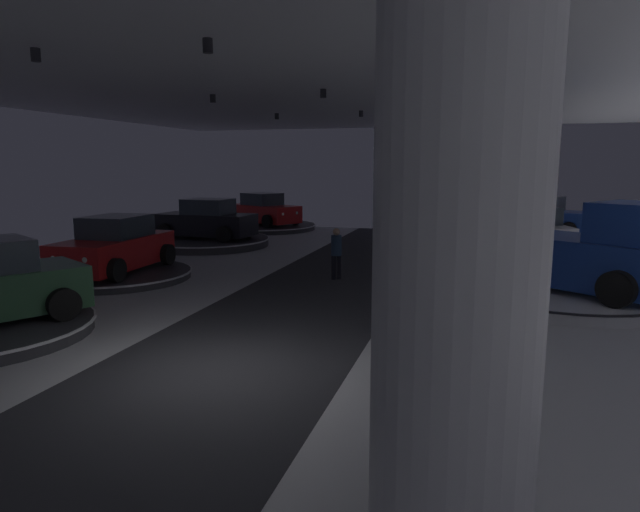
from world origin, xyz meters
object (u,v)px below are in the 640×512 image
Objects in this scene: visitor_walking_near at (336,250)px; display_car_mid_left at (115,247)px; column_right at (459,251)px; display_platform_deep_right at (541,236)px; display_platform_mid_left at (116,275)px; display_car_far_right at (530,230)px; display_platform_far_left at (206,242)px; display_car_deep_left at (264,210)px; display_car_deep_right at (542,217)px; display_platform_far_right at (528,254)px; pickup_truck_mid_right at (576,253)px; display_platform_deep_left at (264,226)px; display_platform_mid_right at (561,292)px; display_car_far_left at (206,221)px.

display_car_mid_left is at bearing -164.80° from visitor_walking_near.
column_right is 1.09× the size of display_platform_deep_right.
display_platform_mid_left is at bearing -87.45° from display_car_mid_left.
display_platform_far_left is (-13.27, -0.53, -0.86)m from display_car_far_right.
display_car_deep_left reaches higher than display_platform_deep_right.
display_car_deep_right reaches higher than display_car_deep_left.
visitor_walking_near is (-3.99, 11.33, -1.84)m from column_right.
display_platform_far_right is 6.92m from pickup_truck_mid_right.
display_car_deep_right is (-0.03, 0.01, 0.92)m from display_platform_deep_right.
visitor_walking_near is (6.57, 1.82, 0.77)m from display_platform_mid_left.
pickup_truck_mid_right is (13.84, -6.25, 1.06)m from display_platform_far_left.
display_platform_far_right is 0.88× the size of display_platform_far_left.
display_platform_far_left is at bearing -90.57° from display_platform_deep_left.
display_car_deep_right is 0.80× the size of display_platform_mid_right.
visitor_walking_near is (6.58, 1.79, -0.10)m from display_car_mid_left.
display_car_deep_right is 1.00× the size of display_car_deep_left.
column_right is at bearing -56.15° from display_car_far_left.
column_right reaches higher than display_platform_mid_right.
display_platform_deep_left is (0.07, 6.63, -0.04)m from display_platform_far_left.
column_right is 17.57m from display_platform_far_right.
display_platform_deep_right is 1.10× the size of display_car_deep_right.
column_right is 25.94m from display_car_deep_left.
display_car_far_right is at bearing -100.15° from display_platform_deep_right.
display_platform_mid_left is 7.28m from display_car_far_left.
visitor_walking_near is (-6.02, -5.93, 0.74)m from display_platform_far_right.
display_car_deep_left is (-13.22, 6.08, 0.88)m from display_platform_far_right.
display_car_deep_right is 5.67m from display_car_far_right.
column_right is at bearing -42.01° from display_platform_mid_left.
pickup_truck_mid_right is (-0.40, -12.37, 0.15)m from display_car_deep_right.
display_platform_deep_left is at bearing 155.22° from display_car_far_right.
display_platform_mid_right reaches higher than display_platform_mid_left.
display_car_deep_right is 0.80× the size of display_platform_deep_left.
visitor_walking_near reaches higher than display_platform_deep_right.
display_car_deep_left is at bearing 177.91° from display_car_deep_right.
column_right reaches higher than display_platform_far_right.
display_car_deep_left is at bearing 92.62° from display_platform_mid_left.
display_platform_mid_right is at bearing -24.08° from display_platform_far_left.
display_platform_far_right is 14.52m from display_platform_deep_left.
column_right reaches higher than display_car_deep_right.
display_platform_far_right is 0.86× the size of display_platform_deep_left.
display_car_deep_right is at bearing 23.31° from display_car_far_left.
pickup_truck_mid_right reaches higher than display_car_mid_left.
display_platform_far_right is at bearing 2.43° from display_car_far_left.
display_platform_deep_left is at bearing 89.70° from display_car_far_left.
display_platform_far_right is at bearing 83.29° from column_right.
display_platform_deep_right is 0.91× the size of display_platform_far_left.
display_car_deep_right is 13.45m from visitor_walking_near.
display_car_far_left is at bearing -177.57° from display_platform_far_right.
display_car_deep_right is at bearing 44.38° from display_car_mid_left.
display_car_deep_right reaches higher than display_car_mid_left.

